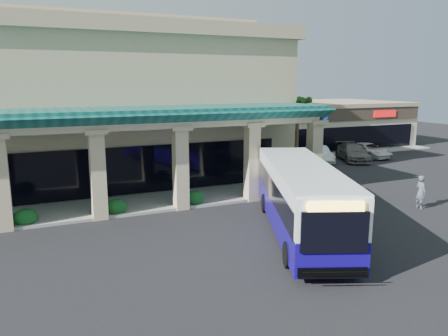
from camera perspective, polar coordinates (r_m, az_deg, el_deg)
name	(u,v)px	position (r m, az deg, el deg)	size (l,w,h in m)	color
ground	(273,229)	(21.75, 6.47, -7.93)	(110.00, 110.00, 0.00)	black
main_building	(66,102)	(33.78, -19.94, 8.09)	(30.80, 14.80, 11.35)	tan
arcade	(84,161)	(24.95, -17.86, 0.83)	(30.00, 6.20, 5.70)	#0C4C49
strip_mall	(304,124)	(50.71, 10.36, 5.71)	(22.50, 12.50, 4.90)	beige
palm_0	(297,132)	(34.61, 9.52, 4.71)	(2.40, 2.40, 6.60)	#1A4211
palm_1	(287,132)	(37.70, 8.25, 4.65)	(2.40, 2.40, 5.80)	#1A4211
broadleaf_tree	(240,133)	(41.12, 2.14, 4.60)	(2.60, 2.60, 4.81)	#104718
transit_bus	(301,200)	(20.89, 9.97, -4.09)	(2.75, 11.83, 3.30)	#120678
pedestrian	(421,192)	(27.21, 24.31, -2.87)	(0.70, 0.46, 1.92)	#46505C
car_white	(319,154)	(40.23, 12.26, 1.79)	(1.54, 4.41, 1.45)	silver
car_red	(353,152)	(41.72, 16.46, 1.97)	(2.15, 5.28, 1.53)	#605D57
car_gray	(368,150)	(44.06, 18.25, 2.21)	(2.25, 4.87, 1.35)	silver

